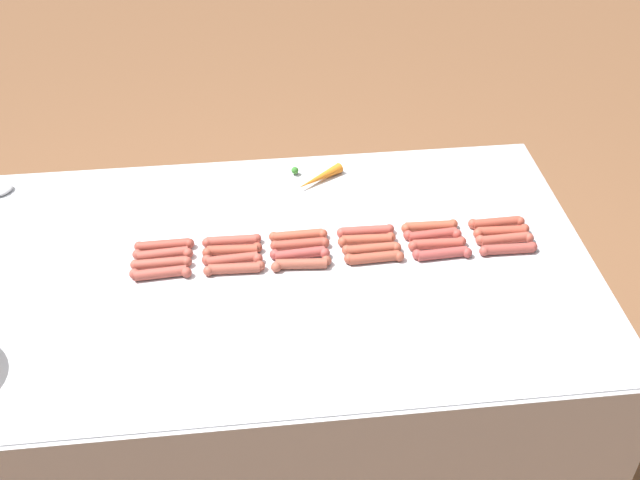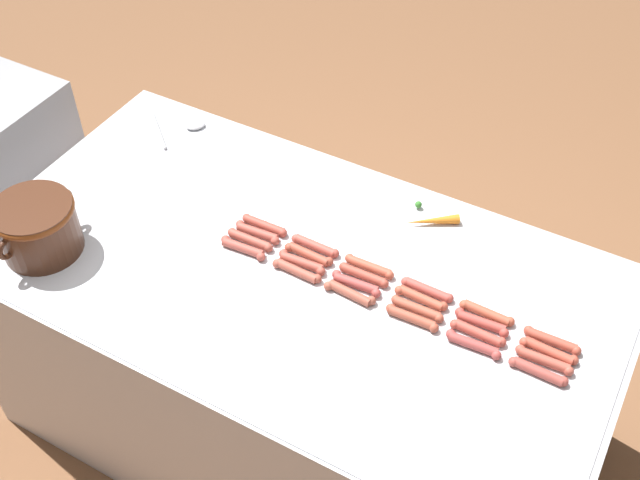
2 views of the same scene
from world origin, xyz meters
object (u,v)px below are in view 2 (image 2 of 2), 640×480
Objects in this scene: hot_dog_19 at (487,313)px; serving_spoon at (183,127)px; hot_dog_12 at (549,351)px; hot_dog_20 at (427,290)px; hot_dog_15 at (364,275)px; hot_dog_23 at (265,225)px; hot_dog_0 at (538,371)px; bean_pot at (37,225)px; hot_dog_2 at (412,318)px; hot_dog_6 at (544,360)px; hot_dog_1 at (473,344)px; hot_dog_8 at (417,309)px; hot_dog_9 at (356,284)px; hot_dog_7 at (478,333)px; hot_dog_3 at (350,293)px; hot_dog_16 at (309,254)px; hot_dog_13 at (482,322)px; hot_dog_11 at (250,240)px; hot_dog_14 at (421,298)px; hot_dog_18 at (552,340)px; hot_dog_21 at (369,266)px; hot_dog_22 at (315,246)px; hot_dog_10 at (302,262)px; hot_dog_17 at (257,232)px; carrot at (432,220)px; hot_dog_5 at (243,248)px.

hot_dog_19 is 1.30m from serving_spoon.
hot_dog_20 is at bearing 83.51° from hot_dog_12.
hot_dog_15 is 1.00× the size of hot_dog_23.
bean_pot is (-0.28, 1.48, 0.08)m from hot_dog_0.
hot_dog_2 is 1.00× the size of hot_dog_6.
hot_dog_12 is at bearing -67.32° from hot_dog_1.
hot_dog_9 is (0.00, 0.20, 0.00)m from hot_dog_8.
hot_dog_7 is 1.00× the size of hot_dog_12.
hot_dog_3 is 0.20m from hot_dog_16.
hot_dog_1 is at bearing -89.98° from hot_dog_3.
hot_dog_23 is at bearing 84.06° from hot_dog_7.
hot_dog_1 is 1.00× the size of hot_dog_13.
hot_dog_11 and hot_dog_14 have the same top height.
hot_dog_12 is at bearing -102.88° from hot_dog_19.
hot_dog_12 is at bearing -176.39° from hot_dog_18.
hot_dog_3 is 0.71× the size of serving_spoon.
hot_dog_6 is at bearing -94.75° from hot_dog_23.
hot_dog_21 is (0.08, -0.37, 0.00)m from hot_dog_11.
hot_dog_3 is at bearing -114.92° from serving_spoon.
hot_dog_12 is 0.75m from hot_dog_16.
hot_dog_22 is at bearing 80.91° from hot_dog_0.
hot_dog_1 is 0.19m from hot_dog_6.
hot_dog_22 is at bearing 73.04° from hot_dog_2.
hot_dog_0 is at bearing 176.13° from hot_dog_6.
hot_dog_19 is at bearing -56.22° from hot_dog_2.
hot_dog_3 is (0.00, 0.56, 0.00)m from hot_dog_0.
hot_dog_7 is 0.38m from hot_dog_15.
hot_dog_12 is 0.20m from hot_dog_19.
hot_dog_7 is 0.08m from hot_dog_19.
hot_dog_10 reaches higher than serving_spoon.
hot_dog_6 and hot_dog_18 have the same top height.
hot_dog_2 and hot_dog_21 have the same top height.
hot_dog_1 and hot_dog_9 have the same top height.
hot_dog_16 and hot_dog_17 have the same top height.
hot_dog_8 is 0.37m from hot_dog_12.
hot_dog_8 and hot_dog_22 have the same top height.
hot_dog_3 is at bearing 108.17° from hot_dog_19.
hot_dog_23 is (0.04, 0.37, 0.00)m from hot_dog_15.
hot_dog_15 is 0.37m from hot_dog_23.
hot_dog_6 is 0.60m from carrot.
hot_dog_18 is (0.04, -0.75, 0.00)m from hot_dog_16.
hot_dog_12 is (0.08, -0.00, 0.00)m from hot_dog_0.
hot_dog_20 is (0.08, -0.37, 0.00)m from hot_dog_10.
hot_dog_8 and hot_dog_21 have the same top height.
hot_dog_12 is 1.00× the size of hot_dog_23.
hot_dog_10 is at bearing 143.16° from carrot.
hot_dog_9 is at bearing 112.47° from hot_dog_20.
hot_dog_2 is 1.00× the size of hot_dog_16.
hot_dog_14 and hot_dog_23 have the same top height.
hot_dog_13 is at bearing -83.85° from hot_dog_5.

